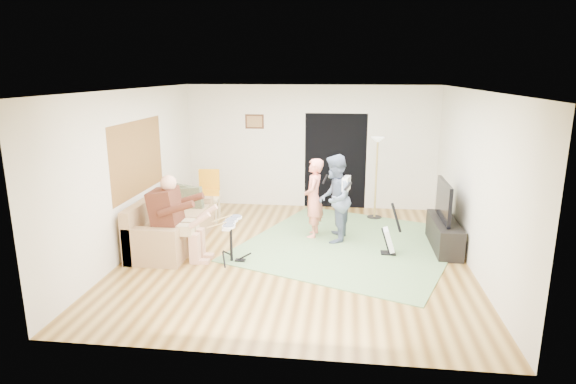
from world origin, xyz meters
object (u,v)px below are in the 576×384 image
object	(u,v)px
drum_kit	(231,243)
guitarist	(334,199)
dining_chair	(209,203)
tv_cabinet	(444,234)
sofa	(168,228)
guitar_spare	(389,240)
television	(444,201)
singer	(314,198)
torchiere_lamp	(377,163)

from	to	relation	value
drum_kit	guitarist	size ratio (longest dim) A/B	0.45
guitarist	dining_chair	xyz separation A→B (m)	(-2.58, 0.96, -0.42)
tv_cabinet	guitarist	bearing A→B (deg)	175.85
dining_chair	tv_cabinet	distance (m)	4.62
sofa	guitarist	bearing A→B (deg)	10.37
guitarist	dining_chair	distance (m)	2.79
sofa	tv_cabinet	world-z (taller)	sofa
tv_cabinet	dining_chair	bearing A→B (deg)	166.19
guitar_spare	television	world-z (taller)	television
singer	torchiere_lamp	xyz separation A→B (m)	(1.19, 1.31, 0.43)
torchiere_lamp	drum_kit	bearing A→B (deg)	-131.85
sofa	tv_cabinet	distance (m)	4.81
dining_chair	guitar_spare	bearing A→B (deg)	-28.19
sofa	television	xyz separation A→B (m)	(4.75, 0.39, 0.56)
tv_cabinet	guitar_spare	bearing A→B (deg)	-156.48
guitar_spare	tv_cabinet	distance (m)	1.05
guitarist	guitar_spare	bearing A→B (deg)	64.76
torchiere_lamp	tv_cabinet	distance (m)	2.18
torchiere_lamp	tv_cabinet	world-z (taller)	torchiere_lamp
tv_cabinet	television	bearing A→B (deg)	180.00
sofa	torchiere_lamp	xyz separation A→B (m)	(3.70, 2.04, 0.87)
sofa	television	bearing A→B (deg)	4.72
guitar_spare	torchiere_lamp	distance (m)	2.26
torchiere_lamp	dining_chair	bearing A→B (deg)	-170.89
guitarist	guitar_spare	size ratio (longest dim) A/B	1.76
singer	tv_cabinet	xyz separation A→B (m)	(2.28, -0.33, -0.48)
drum_kit	guitar_spare	bearing A→B (deg)	13.80
sofa	tv_cabinet	size ratio (longest dim) A/B	1.54
sofa	dining_chair	size ratio (longest dim) A/B	2.10
guitarist	sofa	bearing A→B (deg)	-74.25
guitarist	tv_cabinet	world-z (taller)	guitarist
singer	dining_chair	world-z (taller)	singer
drum_kit	singer	size ratio (longest dim) A/B	0.48
drum_kit	television	bearing A→B (deg)	16.80
torchiere_lamp	television	distance (m)	1.97
guitarist	guitar_spare	world-z (taller)	guitarist
tv_cabinet	television	xyz separation A→B (m)	(-0.05, 0.00, 0.60)
drum_kit	guitar_spare	world-z (taller)	guitar_spare
singer	guitarist	bearing A→B (deg)	65.94
tv_cabinet	sofa	bearing A→B (deg)	-175.33
torchiere_lamp	singer	bearing A→B (deg)	-132.19
guitar_spare	television	size ratio (longest dim) A/B	0.84
torchiere_lamp	sofa	bearing A→B (deg)	-151.19
sofa	drum_kit	xyz separation A→B (m)	(1.30, -0.65, 0.02)
torchiere_lamp	dining_chair	size ratio (longest dim) A/B	1.65
dining_chair	television	bearing A→B (deg)	-18.80
tv_cabinet	drum_kit	bearing A→B (deg)	-163.42
drum_kit	television	distance (m)	3.64
sofa	guitarist	world-z (taller)	guitarist
sofa	television	distance (m)	4.80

